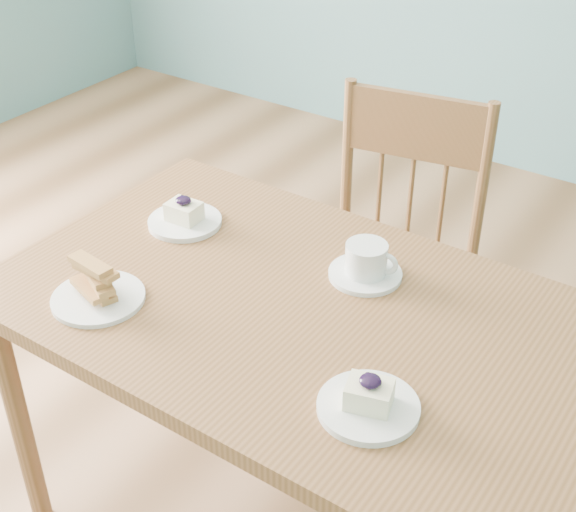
{
  "coord_description": "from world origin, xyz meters",
  "views": [
    {
      "loc": [
        0.93,
        -0.9,
        1.72
      ],
      "look_at": [
        0.14,
        0.26,
        0.8
      ],
      "focal_mm": 50.0,
      "sensor_mm": 36.0,
      "label": 1
    }
  ],
  "objects": [
    {
      "name": "cheesecake_plate_near",
      "position": [
        0.47,
        0.03,
        0.75
      ],
      "size": [
        0.18,
        0.18,
        0.08
      ],
      "rotation": [
        0.0,
        0.0,
        0.28
      ],
      "color": "silver",
      "rests_on": "dining_table"
    },
    {
      "name": "dining_table",
      "position": [
        0.25,
        0.21,
        0.66
      ],
      "size": [
        1.37,
        0.79,
        0.73
      ],
      "rotation": [
        0.0,
        0.0,
        -0.01
      ],
      "color": "brown",
      "rests_on": "ground"
    },
    {
      "name": "room",
      "position": [
        0.0,
        0.0,
        1.35
      ],
      "size": [
        5.01,
        5.01,
        2.71
      ],
      "color": "#9C6C48",
      "rests_on": "ground"
    },
    {
      "name": "dining_chair",
      "position": [
        0.13,
        0.8,
        0.48
      ],
      "size": [
        0.49,
        0.48,
        0.94
      ],
      "rotation": [
        0.0,
        0.0,
        0.18
      ],
      "color": "brown",
      "rests_on": "ground"
    },
    {
      "name": "cheesecake_plate_far",
      "position": [
        -0.2,
        0.33,
        0.75
      ],
      "size": [
        0.18,
        0.18,
        0.07
      ],
      "rotation": [
        0.0,
        0.0,
        0.04
      ],
      "color": "silver",
      "rests_on": "dining_table"
    },
    {
      "name": "biscotti_plate",
      "position": [
        -0.15,
        -0.01,
        0.76
      ],
      "size": [
        0.19,
        0.19,
        0.09
      ],
      "rotation": [
        0.0,
        0.0,
        -0.32
      ],
      "color": "silver",
      "rests_on": "dining_table"
    },
    {
      "name": "coffee_cup",
      "position": [
        0.27,
        0.38,
        0.76
      ],
      "size": [
        0.16,
        0.16,
        0.08
      ],
      "rotation": [
        0.0,
        0.0,
        0.15
      ],
      "color": "silver",
      "rests_on": "dining_table"
    }
  ]
}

